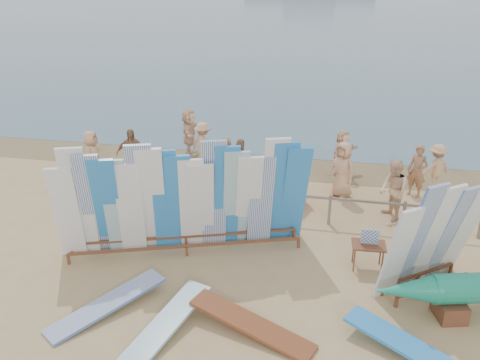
% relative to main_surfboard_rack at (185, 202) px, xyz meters
% --- Properties ---
extents(ground, '(160.00, 160.00, 0.00)m').
position_rel_main_surfboard_rack_xyz_m(ground, '(1.52, -0.79, -1.40)').
color(ground, tan).
rests_on(ground, ground).
extents(wet_sand_strip, '(40.00, 2.60, 0.01)m').
position_rel_main_surfboard_rack_xyz_m(wet_sand_strip, '(1.52, 6.41, -1.40)').
color(wet_sand_strip, olive).
rests_on(wet_sand_strip, ground).
extents(fence, '(12.08, 0.08, 0.90)m').
position_rel_main_surfboard_rack_xyz_m(fence, '(1.52, 2.21, -0.77)').
color(fence, '#756958').
rests_on(fence, ground).
extents(main_surfboard_rack, '(6.15, 2.80, 3.10)m').
position_rel_main_surfboard_rack_xyz_m(main_surfboard_rack, '(0.00, 0.00, 0.00)').
color(main_surfboard_rack, brown).
rests_on(main_surfboard_rack, ground).
extents(side_surfboard_rack, '(2.39, 2.05, 2.84)m').
position_rel_main_surfboard_rack_xyz_m(side_surfboard_rack, '(5.80, -0.52, -0.12)').
color(side_surfboard_rack, brown).
rests_on(side_surfboard_rack, ground).
extents(vendor_table, '(0.82, 0.61, 1.06)m').
position_rel_main_surfboard_rack_xyz_m(vendor_table, '(4.53, 0.12, -1.05)').
color(vendor_table, brown).
rests_on(vendor_table, ground).
extents(flat_board_e, '(2.00, 2.53, 0.33)m').
position_rel_main_surfboard_rack_xyz_m(flat_board_e, '(-0.94, -2.70, -1.40)').
color(flat_board_e, silver).
rests_on(flat_board_e, ground).
extents(flat_board_b, '(1.34, 2.73, 0.39)m').
position_rel_main_surfboard_rack_xyz_m(flat_board_b, '(0.49, -3.15, -1.40)').
color(flat_board_b, '#7DB6C8').
rests_on(flat_board_b, ground).
extents(flat_board_d, '(2.63, 1.78, 0.38)m').
position_rel_main_surfboard_rack_xyz_m(flat_board_d, '(5.30, -2.81, -1.40)').
color(flat_board_d, '#297ECF').
rests_on(flat_board_d, ground).
extents(flat_board_c, '(2.72, 1.44, 0.40)m').
position_rel_main_surfboard_rack_xyz_m(flat_board_c, '(2.20, -2.75, -1.40)').
color(flat_board_c, brown).
rests_on(flat_board_c, ground).
extents(beach_chair_left, '(0.74, 0.76, 0.95)m').
position_rel_main_surfboard_rack_xyz_m(beach_chair_left, '(1.07, 2.65, -1.13)').
color(beach_chair_left, '#AE1216').
rests_on(beach_chair_left, ground).
extents(beach_chair_right, '(0.84, 0.85, 0.96)m').
position_rel_main_surfboard_rack_xyz_m(beach_chair_right, '(1.72, 3.06, -1.12)').
color(beach_chair_right, '#AE1216').
rests_on(beach_chair_right, ground).
extents(stroller, '(0.77, 0.94, 1.11)m').
position_rel_main_surfboard_rack_xyz_m(stroller, '(2.45, 3.23, -0.96)').
color(stroller, '#AE1216').
rests_on(stroller, ground).
extents(beachgoer_2, '(0.52, 0.85, 1.63)m').
position_rel_main_surfboard_rack_xyz_m(beachgoer_2, '(0.01, 4.34, -0.59)').
color(beachgoer_2, beige).
rests_on(beachgoer_2, ground).
extents(beachgoer_extra_1, '(1.11, 0.67, 1.77)m').
position_rel_main_surfboard_rack_xyz_m(beachgoer_extra_1, '(-3.20, 4.19, -0.52)').
color(beachgoer_extra_1, '#8C6042').
rests_on(beachgoer_extra_1, ground).
extents(beachgoer_3, '(1.17, 0.91, 1.68)m').
position_rel_main_surfboard_rack_xyz_m(beachgoer_3, '(-1.11, 5.68, -0.56)').
color(beachgoer_3, tan).
rests_on(beachgoer_3, ground).
extents(beachgoer_7, '(0.71, 0.59, 1.70)m').
position_rel_main_surfboard_rack_xyz_m(beachgoer_7, '(6.10, 4.65, -0.56)').
color(beachgoer_7, '#8C6042').
rests_on(beachgoer_7, ground).
extents(beachgoer_6, '(0.96, 0.87, 1.80)m').
position_rel_main_surfboard_rack_xyz_m(beachgoer_6, '(3.81, 4.19, -0.50)').
color(beachgoer_6, tan).
rests_on(beachgoer_6, ground).
extents(beachgoer_4, '(1.11, 0.54, 1.84)m').
position_rel_main_surfboard_rack_xyz_m(beachgoer_4, '(0.67, 3.69, -0.48)').
color(beachgoer_4, '#8C6042').
rests_on(beachgoer_4, ground).
extents(beachgoer_0, '(0.54, 0.91, 1.75)m').
position_rel_main_surfboard_rack_xyz_m(beachgoer_0, '(-4.44, 3.79, -0.53)').
color(beachgoer_0, tan).
rests_on(beachgoer_0, ground).
extents(beachgoer_11, '(0.81, 1.77, 1.84)m').
position_rel_main_surfboard_rack_xyz_m(beachgoer_11, '(-1.94, 6.71, -0.49)').
color(beachgoer_11, beige).
rests_on(beachgoer_11, ground).
extents(beachgoer_9, '(1.08, 0.88, 1.56)m').
position_rel_main_surfboard_rack_xyz_m(beachgoer_9, '(6.75, 5.26, -0.62)').
color(beachgoer_9, tan).
rests_on(beachgoer_9, ground).
extents(beachgoer_5, '(1.13, 1.57, 1.63)m').
position_rel_main_surfboard_rack_xyz_m(beachgoer_5, '(3.77, 5.92, -0.59)').
color(beachgoer_5, beige).
rests_on(beachgoer_5, ground).
extents(beachgoer_8, '(0.73, 0.97, 1.80)m').
position_rel_main_surfboard_rack_xyz_m(beachgoer_8, '(5.25, 2.89, -0.51)').
color(beachgoer_8, beige).
rests_on(beachgoer_8, ground).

